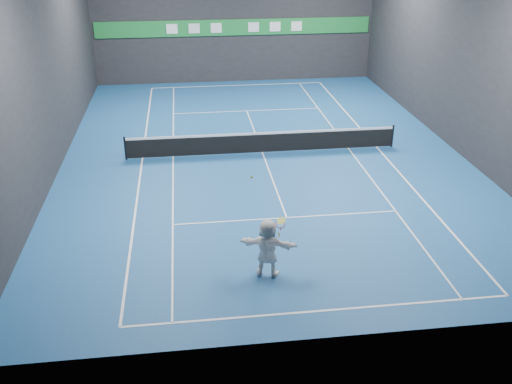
{
  "coord_description": "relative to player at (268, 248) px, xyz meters",
  "views": [
    {
      "loc": [
        -3.44,
        -24.34,
        9.83
      ],
      "look_at": [
        -1.23,
        -7.21,
        1.5
      ],
      "focal_mm": 40.0,
      "sensor_mm": 36.0,
      "label": 1
    }
  ],
  "objects": [
    {
      "name": "ground",
      "position": [
        1.23,
        9.92,
        -0.94
      ],
      "size": [
        26.0,
        26.0,
        0.0
      ],
      "primitive_type": "plane",
      "color": "#184C87",
      "rests_on": "ground"
    },
    {
      "name": "wall_back",
      "position": [
        1.23,
        22.92,
        3.56
      ],
      "size": [
        18.0,
        0.1,
        9.0
      ],
      "primitive_type": "cube",
      "color": "#232326",
      "rests_on": "ground"
    },
    {
      "name": "wall_front",
      "position": [
        1.23,
        -3.08,
        3.56
      ],
      "size": [
        18.0,
        0.1,
        9.0
      ],
      "primitive_type": "cube",
      "color": "#232326",
      "rests_on": "ground"
    },
    {
      "name": "wall_left",
      "position": [
        -7.77,
        9.92,
        3.56
      ],
      "size": [
        0.1,
        26.0,
        9.0
      ],
      "primitive_type": "cube",
      "color": "#232326",
      "rests_on": "ground"
    },
    {
      "name": "wall_right",
      "position": [
        10.23,
        9.92,
        3.56
      ],
      "size": [
        0.1,
        26.0,
        9.0
      ],
      "primitive_type": "cube",
      "color": "#232326",
      "rests_on": "ground"
    },
    {
      "name": "baseline_near",
      "position": [
        1.23,
        -1.97,
        -0.94
      ],
      "size": [
        10.98,
        0.08,
        0.01
      ],
      "primitive_type": "cube",
      "color": "white",
      "rests_on": "ground"
    },
    {
      "name": "baseline_far",
      "position": [
        1.23,
        21.81,
        -0.94
      ],
      "size": [
        10.98,
        0.08,
        0.01
      ],
      "primitive_type": "cube",
      "color": "white",
      "rests_on": "ground"
    },
    {
      "name": "sideline_doubles_left",
      "position": [
        -4.26,
        9.92,
        -0.94
      ],
      "size": [
        0.08,
        23.78,
        0.01
      ],
      "primitive_type": "cube",
      "color": "white",
      "rests_on": "ground"
    },
    {
      "name": "sideline_doubles_right",
      "position": [
        6.72,
        9.92,
        -0.94
      ],
      "size": [
        0.08,
        23.78,
        0.01
      ],
      "primitive_type": "cube",
      "color": "white",
      "rests_on": "ground"
    },
    {
      "name": "sideline_singles_left",
      "position": [
        -2.88,
        9.92,
        -0.94
      ],
      "size": [
        0.06,
        23.78,
        0.01
      ],
      "primitive_type": "cube",
      "color": "white",
      "rests_on": "ground"
    },
    {
      "name": "sideline_singles_right",
      "position": [
        5.34,
        9.92,
        -0.94
      ],
      "size": [
        0.06,
        23.78,
        0.01
      ],
      "primitive_type": "cube",
      "color": "white",
      "rests_on": "ground"
    },
    {
      "name": "service_line_near",
      "position": [
        1.23,
        3.52,
        -0.94
      ],
      "size": [
        8.23,
        0.06,
        0.01
      ],
      "primitive_type": "cube",
      "color": "white",
      "rests_on": "ground"
    },
    {
      "name": "service_line_far",
      "position": [
        1.23,
        16.32,
        -0.94
      ],
      "size": [
        8.23,
        0.06,
        0.01
      ],
      "primitive_type": "cube",
      "color": "white",
      "rests_on": "ground"
    },
    {
      "name": "center_service_line",
      "position": [
        1.23,
        9.92,
        -0.94
      ],
      "size": [
        0.06,
        12.8,
        0.01
      ],
      "primitive_type": "cube",
      "color": "white",
      "rests_on": "ground"
    },
    {
      "name": "player",
      "position": [
        0.0,
        0.0,
        0.0
      ],
      "size": [
        1.83,
        1.07,
        1.88
      ],
      "primitive_type": "imported",
      "rotation": [
        0.0,
        0.0,
        2.83
      ],
      "color": "white",
      "rests_on": "ground"
    },
    {
      "name": "tennis_ball",
      "position": [
        -0.45,
        0.25,
        2.24
      ],
      "size": [
        0.07,
        0.07,
        0.07
      ],
      "primitive_type": "sphere",
      "color": "#BEE025",
      "rests_on": "player"
    },
    {
      "name": "tennis_net",
      "position": [
        1.23,
        9.92,
        -0.4
      ],
      "size": [
        12.5,
        0.1,
        1.07
      ],
      "color": "black",
      "rests_on": "ground"
    },
    {
      "name": "sponsor_banner",
      "position": [
        1.23,
        22.85,
        2.56
      ],
      "size": [
        17.64,
        0.11,
        1.0
      ],
      "color": "#1C8435",
      "rests_on": "wall_back"
    },
    {
      "name": "tennis_racket",
      "position": [
        0.38,
        0.05,
        0.71
      ],
      "size": [
        0.42,
        0.4,
        0.68
      ],
      "color": "red",
      "rests_on": "player"
    }
  ]
}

